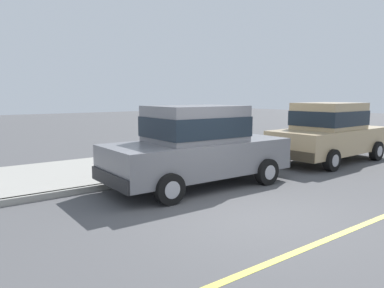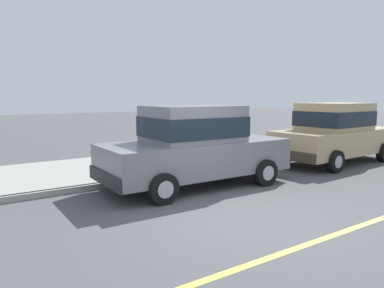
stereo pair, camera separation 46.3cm
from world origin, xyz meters
name	(u,v)px [view 1 (the left image)]	position (x,y,z in m)	size (l,w,h in m)	color
ground_plane	(244,214)	(0.00, 0.00, 0.00)	(80.00, 80.00, 0.00)	#4C4C4F
curb	(154,179)	(-3.20, 0.00, 0.07)	(0.16, 64.00, 0.14)	gray
sidewalk	(122,168)	(-5.00, 0.00, 0.07)	(3.60, 64.00, 0.14)	#99968E
lane_centre_line	(321,242)	(1.60, 0.00, 0.00)	(0.12, 57.60, 0.01)	#E0D64C
car_grey_sedan	(197,145)	(-2.19, 0.61, 0.98)	(2.09, 4.63, 1.92)	slate
car_tan_sedan	(329,132)	(-2.17, 6.05, 0.98)	(2.16, 4.67, 1.92)	tan
dog_grey	(183,150)	(-4.82, 2.08, 0.43)	(0.21, 0.76, 0.49)	#999691
fire_hydrant	(284,143)	(-3.65, 5.59, 0.48)	(0.34, 0.24, 0.72)	gold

